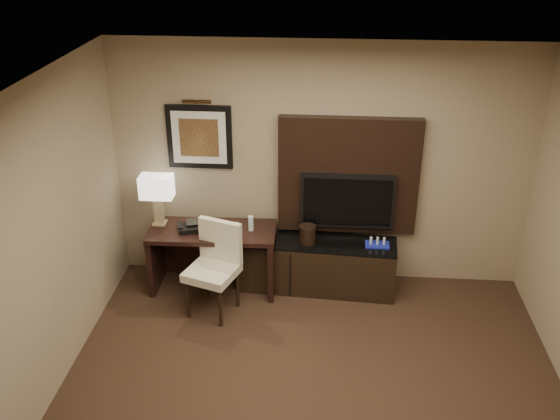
# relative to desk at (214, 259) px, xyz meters

# --- Properties ---
(ceiling) EXTENTS (4.50, 5.00, 0.01)m
(ceiling) POSITION_rel_desk_xyz_m (1.14, -2.11, 2.33)
(ceiling) COLOR silver
(ceiling) RESTS_ON wall_back
(wall_back) EXTENTS (4.50, 0.01, 2.70)m
(wall_back) POSITION_rel_desk_xyz_m (1.14, 0.39, 0.98)
(wall_back) COLOR gray
(wall_back) RESTS_ON floor
(wall_left) EXTENTS (0.01, 5.00, 2.70)m
(wall_left) POSITION_rel_desk_xyz_m (-1.11, -2.11, 0.98)
(wall_left) COLOR gray
(wall_left) RESTS_ON floor
(desk) EXTENTS (1.38, 0.62, 0.73)m
(desk) POSITION_rel_desk_xyz_m (0.00, 0.00, 0.00)
(desk) COLOR black
(desk) RESTS_ON floor
(credenza) EXTENTS (1.73, 0.58, 0.59)m
(credenza) POSITION_rel_desk_xyz_m (1.14, 0.09, -0.07)
(credenza) COLOR black
(credenza) RESTS_ON floor
(tv_wall_panel) EXTENTS (1.50, 0.12, 1.30)m
(tv_wall_panel) POSITION_rel_desk_xyz_m (1.44, 0.33, 0.90)
(tv_wall_panel) COLOR black
(tv_wall_panel) RESTS_ON wall_back
(tv) EXTENTS (1.00, 0.08, 0.60)m
(tv) POSITION_rel_desk_xyz_m (1.44, 0.23, 0.65)
(tv) COLOR black
(tv) RESTS_ON tv_wall_panel
(artwork) EXTENTS (0.70, 0.04, 0.70)m
(artwork) POSITION_rel_desk_xyz_m (-0.16, 0.37, 1.28)
(artwork) COLOR black
(artwork) RESTS_ON wall_back
(picture_light) EXTENTS (0.04, 0.04, 0.30)m
(picture_light) POSITION_rel_desk_xyz_m (-0.16, 0.33, 1.68)
(picture_light) COLOR #432A15
(picture_light) RESTS_ON wall_back
(desk_chair) EXTENTS (0.63, 0.67, 0.99)m
(desk_chair) POSITION_rel_desk_xyz_m (0.07, -0.47, 0.13)
(desk_chair) COLOR #EBE2C4
(desk_chair) RESTS_ON floor
(table_lamp) EXTENTS (0.42, 0.30, 0.62)m
(table_lamp) POSITION_rel_desk_xyz_m (-0.60, 0.09, 0.67)
(table_lamp) COLOR tan
(table_lamp) RESTS_ON desk
(desk_phone) EXTENTS (0.27, 0.25, 0.11)m
(desk_phone) POSITION_rel_desk_xyz_m (-0.25, -0.04, 0.42)
(desk_phone) COLOR black
(desk_phone) RESTS_ON desk
(blue_folder) EXTENTS (0.28, 0.36, 0.02)m
(blue_folder) POSITION_rel_desk_xyz_m (0.06, -0.01, 0.38)
(blue_folder) COLOR #1959A2
(blue_folder) RESTS_ON desk
(book) EXTENTS (0.17, 0.06, 0.23)m
(book) POSITION_rel_desk_xyz_m (0.13, 0.01, 0.48)
(book) COLOR tan
(book) RESTS_ON desk
(water_bottle) EXTENTS (0.06, 0.06, 0.17)m
(water_bottle) POSITION_rel_desk_xyz_m (0.42, 0.02, 0.45)
(water_bottle) COLOR silver
(water_bottle) RESTS_ON desk
(ice_bucket) EXTENTS (0.19, 0.19, 0.20)m
(ice_bucket) POSITION_rel_desk_xyz_m (1.03, 0.06, 0.32)
(ice_bucket) COLOR black
(ice_bucket) RESTS_ON credenza
(minibar_tray) EXTENTS (0.26, 0.16, 0.09)m
(minibar_tray) POSITION_rel_desk_xyz_m (1.78, 0.05, 0.27)
(minibar_tray) COLOR #1B26B3
(minibar_tray) RESTS_ON credenza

